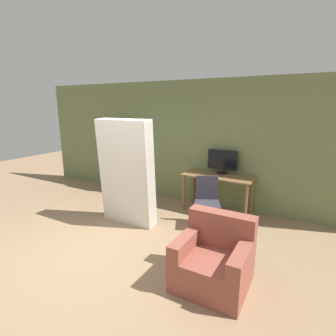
% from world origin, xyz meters
% --- Properties ---
extents(ground_plane, '(16.00, 16.00, 0.00)m').
position_xyz_m(ground_plane, '(0.00, 0.00, 0.00)').
color(ground_plane, '#937556').
extents(wall_back, '(8.00, 0.06, 2.70)m').
position_xyz_m(wall_back, '(0.00, 2.80, 1.35)').
color(wall_back, '#6B7A4C').
rests_on(wall_back, ground).
extents(desk, '(1.42, 0.63, 0.78)m').
position_xyz_m(desk, '(1.07, 2.46, 0.68)').
color(desk, brown).
rests_on(desk, ground).
extents(monitor, '(0.63, 0.21, 0.49)m').
position_xyz_m(monitor, '(1.09, 2.65, 1.04)').
color(monitor, black).
rests_on(monitor, desk).
extents(office_chair, '(0.58, 0.58, 0.91)m').
position_xyz_m(office_chair, '(1.14, 1.71, 0.37)').
color(office_chair, '#4C4C51').
rests_on(office_chair, ground).
extents(bookshelf, '(0.80, 0.32, 1.65)m').
position_xyz_m(bookshelf, '(-1.64, 2.64, 0.82)').
color(bookshelf, '#2D2319').
rests_on(bookshelf, ground).
extents(mattress_near, '(1.06, 0.37, 1.94)m').
position_xyz_m(mattress_near, '(-0.20, 1.12, 0.97)').
color(mattress_near, silver).
rests_on(mattress_near, ground).
extents(armchair, '(0.85, 0.80, 0.85)m').
position_xyz_m(armchair, '(1.80, 0.26, 0.32)').
color(armchair, '#934C3D').
rests_on(armchair, ground).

